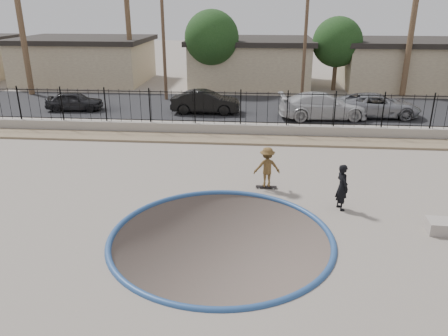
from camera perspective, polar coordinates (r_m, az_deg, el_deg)
ground at (r=26.09m, az=2.31°, el=3.12°), size 120.00×120.00×2.20m
bowl_pit at (r=13.71m, az=-0.37°, el=-9.10°), size 6.84×6.84×1.80m
coping_ring at (r=13.71m, az=-0.37°, el=-9.10°), size 7.04×7.04×0.20m
rock_strip at (r=23.08m, az=2.00°, el=3.74°), size 42.00×1.60×0.11m
retaining_wall at (r=24.06m, az=2.15°, el=5.06°), size 42.00×0.45×0.60m
fence at (r=23.76m, az=2.19°, el=7.85°), size 40.00×0.04×1.80m
street at (r=30.62m, az=2.81°, el=7.96°), size 90.00×8.00×0.04m
house_west at (r=42.78m, az=-17.66°, el=13.39°), size 11.60×8.60×3.90m
house_center at (r=39.64m, az=3.45°, el=13.78°), size 10.60×8.60×3.90m
house_east at (r=41.67m, az=23.56°, el=12.48°), size 12.60×8.60×3.90m
palm_mid at (r=38.47m, az=-12.58°, el=20.18°), size 2.30×2.30×9.30m
utility_pole_left at (r=32.68m, az=-7.94°, el=16.92°), size 1.70×0.24×9.00m
utility_pole_mid at (r=32.01m, az=10.63°, el=17.15°), size 1.70×0.24×9.50m
street_tree_left at (r=36.16m, az=-1.62°, el=16.65°), size 4.32×4.32×6.36m
street_tree_mid at (r=37.41m, az=14.58°, el=15.62°), size 3.96×3.96×5.83m
skater at (r=16.95m, az=5.63°, el=-0.18°), size 1.10×0.74×1.58m
skateboard at (r=17.22m, az=5.54°, el=-2.46°), size 0.82×0.21×0.07m
videographer at (r=15.71m, az=15.17°, el=-2.43°), size 0.58×0.71×1.67m
car_a at (r=31.11m, az=-18.94°, el=8.29°), size 3.81×1.82×1.26m
car_b at (r=28.72m, az=-2.42°, el=8.62°), size 4.43×1.57×1.46m
car_c at (r=27.97m, az=12.81°, el=7.93°), size 5.65×2.76×1.58m
car_d at (r=29.39m, az=19.37°, el=7.75°), size 5.23×2.42×1.45m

